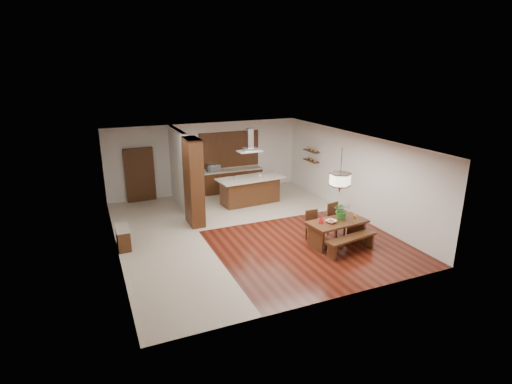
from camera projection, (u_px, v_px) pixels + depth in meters
name	position (u px, v px, depth m)	size (l,w,h in m)	color
room_shell	(247.00, 168.00, 12.29)	(9.00, 9.04, 2.92)	#38110A
tile_hallway	(162.00, 244.00, 11.87)	(2.50, 9.00, 0.01)	beige
tile_kitchen	(253.00, 202.00, 15.57)	(5.50, 4.00, 0.01)	beige
soffit_band	(247.00, 142.00, 12.05)	(8.00, 9.00, 0.02)	#401A10
partition_pier	(194.00, 182.00, 13.00)	(0.45, 1.00, 2.90)	black
partition_stub	(179.00, 168.00, 14.84)	(0.18, 2.40, 2.90)	silver
hallway_console	(123.00, 238.00, 11.55)	(0.37, 0.88, 0.63)	black
hallway_doorway	(140.00, 175.00, 15.43)	(1.10, 0.20, 2.10)	black
rear_counter	(232.00, 180.00, 16.83)	(2.60, 0.62, 0.95)	black
kitchen_window	(229.00, 149.00, 16.67)	(2.60, 0.08, 1.50)	#A26D30
shelf_lower	(311.00, 161.00, 16.24)	(0.26, 0.90, 0.04)	black
shelf_upper	(311.00, 151.00, 16.12)	(0.26, 0.90, 0.04)	black
dining_table	(337.00, 227.00, 11.73)	(1.83, 1.04, 0.73)	black
dining_bench	(351.00, 244.00, 11.29)	(1.68, 0.37, 0.47)	black
dining_chair_left	(314.00, 226.00, 12.00)	(0.41, 0.41, 0.92)	black
dining_chair_right	(337.00, 220.00, 12.39)	(0.45, 0.45, 1.01)	black
pendant_lantern	(341.00, 171.00, 11.22)	(0.64, 0.64, 1.31)	beige
foliage_plant	(342.00, 210.00, 11.77)	(0.48, 0.42, 0.53)	#286822
fruit_bowl	(331.00, 221.00, 11.54)	(0.30, 0.30, 0.07)	beige
napkin_cone	(321.00, 219.00, 11.47)	(0.15, 0.15, 0.24)	#A30B0E
gold_ornament	(355.00, 217.00, 11.84)	(0.08, 0.08, 0.11)	gold
kitchen_island	(250.00, 190.00, 15.29)	(2.59, 1.29, 1.04)	black
range_hood	(250.00, 140.00, 14.72)	(0.90, 0.55, 0.87)	silver
island_cup	(260.00, 176.00, 15.16)	(0.12, 0.12, 0.09)	silver
microwave	(214.00, 168.00, 16.35)	(0.49, 0.33, 0.27)	silver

